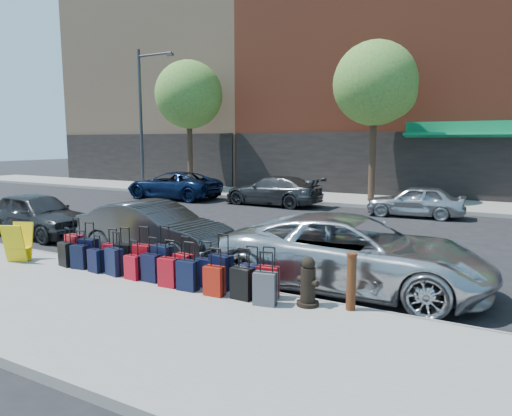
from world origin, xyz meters
The scene contains 41 objects.
ground centered at (0.00, 0.00, 0.00)m, with size 120.00×120.00×0.00m, color black.
sidewalk_near centered at (0.00, -6.50, 0.07)m, with size 60.00×4.00×0.15m, color gray.
sidewalk_far centered at (0.00, 10.00, 0.07)m, with size 60.00×4.00×0.15m, color gray.
curb_near centered at (0.00, -4.48, 0.07)m, with size 60.00×0.08×0.15m, color gray.
curb_far centered at (0.00, 7.98, 0.07)m, with size 60.00×0.08×0.15m, color gray.
building_left centered at (-16.00, 17.98, 7.98)m, with size 15.00×12.12×16.00m.
building_center centered at (0.00, 17.99, 9.98)m, with size 17.00×12.85×20.00m.
tree_left centered at (-9.86, 9.50, 5.41)m, with size 3.80×3.80×7.27m.
tree_center centered at (0.64, 9.50, 5.41)m, with size 3.80×3.80×7.27m.
streetlight centered at (-12.80, 8.80, 4.66)m, with size 2.59×0.18×8.00m.
suitcase_front_0 centered at (-2.54, -4.84, 0.48)m, with size 0.47×0.30×1.05m.
suitcase_front_1 centered at (-2.08, -4.84, 0.46)m, with size 0.43×0.28×0.98m.
suitcase_front_2 centered at (-1.45, -4.75, 0.42)m, with size 0.38×0.24×0.88m.
suitcase_front_3 centered at (-1.07, -4.77, 0.45)m, with size 0.42×0.27×0.95m.
suitcase_front_4 centered at (-0.55, -4.75, 0.46)m, with size 0.44×0.27×1.00m.
suitcase_front_5 centered at (-0.02, -4.75, 0.49)m, with size 0.47×0.30×1.07m.
suitcase_front_6 centered at (0.55, -4.81, 0.44)m, with size 0.40×0.25×0.92m.
suitcase_front_7 centered at (1.08, -4.81, 0.42)m, with size 0.37×0.22×0.88m.
suitcase_front_8 centered at (1.43, -4.79, 0.48)m, with size 0.47×0.31×1.05m.
suitcase_front_9 centered at (2.08, -4.80, 0.43)m, with size 0.39×0.24×0.89m.
suitcase_front_10 centered at (2.44, -4.83, 0.44)m, with size 0.41×0.26×0.93m.
suitcase_back_0 centered at (-2.48, -5.12, 0.42)m, with size 0.40×0.28×0.87m.
suitcase_back_1 centered at (-2.04, -5.12, 0.41)m, with size 0.38×0.25×0.85m.
suitcase_back_2 centered at (-1.52, -5.14, 0.40)m, with size 0.35×0.23×0.80m.
suitcase_back_3 centered at (-1.01, -5.11, 0.43)m, with size 0.42×0.29×0.91m.
suitcase_back_4 centered at (-0.46, -5.14, 0.40)m, with size 0.34×0.21×0.79m.
suitcase_back_5 centered at (-0.03, -5.07, 0.43)m, with size 0.37×0.22×0.89m.
suitcase_back_6 centered at (0.48, -5.16, 0.43)m, with size 0.39×0.24×0.90m.
suitcase_back_7 centered at (0.93, -5.16, 0.44)m, with size 0.40×0.24×0.92m.
suitcase_back_8 centered at (1.53, -5.17, 0.42)m, with size 0.37×0.23×0.87m.
suitcase_back_9 centered at (2.06, -5.09, 0.44)m, with size 0.39×0.24×0.91m.
suitcase_back_10 centered at (2.56, -5.15, 0.44)m, with size 0.42×0.29×0.92m.
fire_hydrant centered at (3.20, -4.82, 0.54)m, with size 0.44×0.38×0.85m.
bollard centered at (3.91, -4.67, 0.65)m, with size 0.18×0.18×0.96m.
display_rack centered at (-3.79, -5.37, 0.59)m, with size 0.67×0.70×0.88m.
car_near_0 centered at (-6.62, -2.84, 0.68)m, with size 1.60×3.99×1.36m, color #2E2E30.
car_near_1 centered at (-1.76, -3.03, 0.69)m, with size 1.46×4.20×1.38m, color #303133.
car_near_2 centered at (3.47, -3.14, 0.73)m, with size 2.43×5.26×1.46m, color silver.
car_far_0 centered at (-8.88, 6.55, 0.69)m, with size 2.30×4.99×1.39m, color #0E1C3D.
car_far_1 centered at (-3.33, 6.85, 0.67)m, with size 1.88×4.63×1.34m, color #363638.
car_far_2 centered at (2.99, 6.58, 0.62)m, with size 1.47×3.65×1.24m, color #B0B2B7.
Camera 1 is at (6.02, -11.76, 2.91)m, focal length 32.00 mm.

